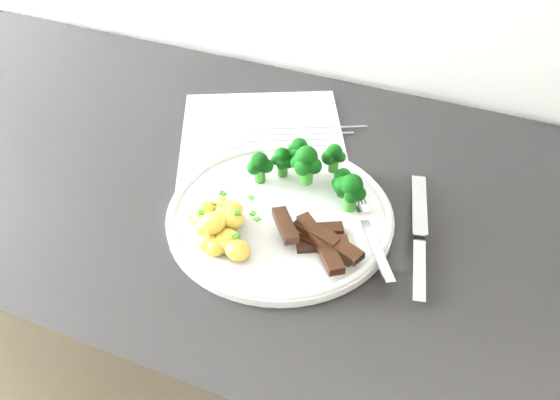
# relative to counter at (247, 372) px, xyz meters

# --- Properties ---
(counter) EXTENTS (2.30, 0.57, 0.86)m
(counter) POSITION_rel_counter_xyz_m (0.00, 0.00, 0.00)
(counter) COLOR black
(counter) RESTS_ON ground
(recipe_paper) EXTENTS (0.34, 0.38, 0.00)m
(recipe_paper) POSITION_rel_counter_xyz_m (0.01, 0.06, 0.43)
(recipe_paper) COLOR silver
(recipe_paper) RESTS_ON counter
(plate) EXTENTS (0.27, 0.27, 0.02)m
(plate) POSITION_rel_counter_xyz_m (0.08, -0.04, 0.44)
(plate) COLOR white
(plate) RESTS_ON counter
(broccoli) EXTENTS (0.15, 0.08, 0.06)m
(broccoli) POSITION_rel_counter_xyz_m (0.10, 0.02, 0.47)
(broccoli) COLOR #256318
(broccoli) RESTS_ON plate
(potatoes) EXTENTS (0.09, 0.08, 0.04)m
(potatoes) POSITION_rel_counter_xyz_m (0.03, -0.10, 0.46)
(potatoes) COLOR gold
(potatoes) RESTS_ON plate
(beef_strips) EXTENTS (0.12, 0.09, 0.03)m
(beef_strips) POSITION_rel_counter_xyz_m (0.14, -0.08, 0.45)
(beef_strips) COLOR black
(beef_strips) RESTS_ON plate
(fork) EXTENTS (0.09, 0.14, 0.01)m
(fork) POSITION_rel_counter_xyz_m (0.19, -0.04, 0.45)
(fork) COLOR silver
(fork) RESTS_ON plate
(knife) EXTENTS (0.06, 0.20, 0.02)m
(knife) POSITION_rel_counter_xyz_m (0.25, -0.04, 0.44)
(knife) COLOR silver
(knife) RESTS_ON plate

